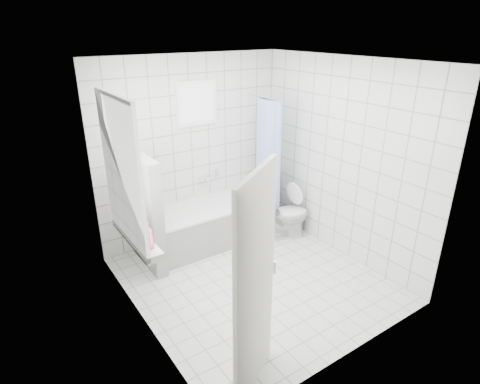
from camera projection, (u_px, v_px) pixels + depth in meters
ground at (253, 279)px, 4.99m from camera, size 3.00×3.00×0.00m
ceiling at (257, 61)px, 3.99m from camera, size 3.00×3.00×0.00m
wall_back at (192, 150)px, 5.63m from camera, size 2.80×0.02×2.60m
wall_front at (361, 236)px, 3.34m from camera, size 2.80×0.02×2.60m
wall_left at (134, 213)px, 3.76m from camera, size 0.02×3.00×2.60m
wall_right at (341, 160)px, 5.21m from camera, size 0.02×3.00×2.60m
window_left at (125, 173)px, 3.90m from camera, size 0.01×0.90×1.40m
window_back at (198, 103)px, 5.40m from camera, size 0.50×0.01×0.50m
window_sill at (137, 238)px, 4.21m from camera, size 0.18×1.02×0.08m
door at (255, 289)px, 3.17m from camera, size 0.69×0.47×2.00m
bathtub at (212, 223)px, 5.78m from camera, size 1.86×0.77×0.58m
partition_wall at (145, 212)px, 5.05m from camera, size 0.15×0.85×1.50m
tiled_ledge at (265, 200)px, 6.58m from camera, size 0.40×0.24×0.55m
toilet at (284, 214)px, 5.88m from camera, size 0.80×0.63×0.71m
curtain_rod at (264, 97)px, 5.55m from camera, size 0.02×0.80×0.02m
shower_curtain at (268, 162)px, 5.80m from camera, size 0.14×0.48×1.78m
tub_faucet at (205, 178)px, 5.87m from camera, size 0.18×0.06×0.06m
sill_bottles at (137, 224)px, 4.13m from camera, size 0.14×0.74×0.32m
ledge_bottles at (266, 178)px, 6.42m from camera, size 0.17×0.18×0.23m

